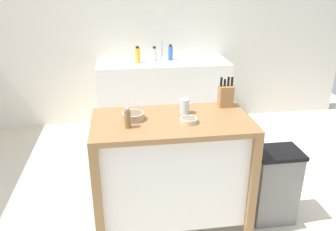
{
  "coord_description": "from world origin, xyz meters",
  "views": [
    {
      "loc": [
        -0.29,
        -2.11,
        1.89
      ],
      "look_at": [
        0.06,
        0.36,
        0.86
      ],
      "focal_mm": 36.4,
      "sensor_mm": 36.0,
      "label": 1
    }
  ],
  "objects_px": {
    "kitchen_island": "(172,167)",
    "drinking_cup": "(185,106)",
    "pepper_grinder": "(128,118)",
    "bottle_dish_soap": "(170,53)",
    "sink_faucet": "(162,50)",
    "bowl_stoneware_deep": "(133,116)",
    "knife_block": "(226,95)",
    "trash_bin": "(274,185)",
    "bowl_ceramic_wide": "(189,120)",
    "bottle_spray_cleaner": "(138,55)",
    "bottle_hand_soap": "(154,54)"
  },
  "relations": [
    {
      "from": "kitchen_island",
      "to": "knife_block",
      "type": "height_order",
      "value": "knife_block"
    },
    {
      "from": "kitchen_island",
      "to": "bottle_dish_soap",
      "type": "relative_size",
      "value": 6.04
    },
    {
      "from": "kitchen_island",
      "to": "drinking_cup",
      "type": "bearing_deg",
      "value": 42.97
    },
    {
      "from": "bowl_ceramic_wide",
      "to": "drinking_cup",
      "type": "xyz_separation_m",
      "value": [
        0.0,
        0.18,
        0.04
      ]
    },
    {
      "from": "drinking_cup",
      "to": "trash_bin",
      "type": "height_order",
      "value": "drinking_cup"
    },
    {
      "from": "kitchen_island",
      "to": "pepper_grinder",
      "type": "relative_size",
      "value": 7.64
    },
    {
      "from": "sink_faucet",
      "to": "bowl_stoneware_deep",
      "type": "bearing_deg",
      "value": -103.07
    },
    {
      "from": "knife_block",
      "to": "drinking_cup",
      "type": "xyz_separation_m",
      "value": [
        -0.35,
        -0.11,
        -0.03
      ]
    },
    {
      "from": "kitchen_island",
      "to": "bowl_stoneware_deep",
      "type": "distance_m",
      "value": 0.52
    },
    {
      "from": "bottle_dish_soap",
      "to": "bottle_spray_cleaner",
      "type": "bearing_deg",
      "value": -167.37
    },
    {
      "from": "bowl_ceramic_wide",
      "to": "bottle_spray_cleaner",
      "type": "height_order",
      "value": "bottle_spray_cleaner"
    },
    {
      "from": "knife_block",
      "to": "drinking_cup",
      "type": "height_order",
      "value": "knife_block"
    },
    {
      "from": "knife_block",
      "to": "pepper_grinder",
      "type": "xyz_separation_m",
      "value": [
        -0.79,
        -0.31,
        -0.02
      ]
    },
    {
      "from": "trash_bin",
      "to": "bottle_spray_cleaner",
      "type": "relative_size",
      "value": 3.11
    },
    {
      "from": "drinking_cup",
      "to": "pepper_grinder",
      "type": "relative_size",
      "value": 0.74
    },
    {
      "from": "pepper_grinder",
      "to": "drinking_cup",
      "type": "bearing_deg",
      "value": 25.14
    },
    {
      "from": "bowl_ceramic_wide",
      "to": "bottle_dish_soap",
      "type": "height_order",
      "value": "bottle_dish_soap"
    },
    {
      "from": "trash_bin",
      "to": "sink_faucet",
      "type": "distance_m",
      "value": 2.28
    },
    {
      "from": "bottle_spray_cleaner",
      "to": "bottle_dish_soap",
      "type": "bearing_deg",
      "value": 12.63
    },
    {
      "from": "bowl_ceramic_wide",
      "to": "drinking_cup",
      "type": "relative_size",
      "value": 1.1
    },
    {
      "from": "trash_bin",
      "to": "bottle_dish_soap",
      "type": "bearing_deg",
      "value": 105.45
    },
    {
      "from": "pepper_grinder",
      "to": "bottle_dish_soap",
      "type": "relative_size",
      "value": 0.79
    },
    {
      "from": "bowl_ceramic_wide",
      "to": "trash_bin",
      "type": "height_order",
      "value": "bowl_ceramic_wide"
    },
    {
      "from": "sink_faucet",
      "to": "bottle_spray_cleaner",
      "type": "height_order",
      "value": "sink_faucet"
    },
    {
      "from": "bowl_ceramic_wide",
      "to": "kitchen_island",
      "type": "bearing_deg",
      "value": 146.85
    },
    {
      "from": "sink_faucet",
      "to": "bottle_dish_soap",
      "type": "distance_m",
      "value": 0.13
    },
    {
      "from": "trash_bin",
      "to": "bottle_hand_soap",
      "type": "distance_m",
      "value": 2.22
    },
    {
      "from": "kitchen_island",
      "to": "bottle_hand_soap",
      "type": "relative_size",
      "value": 6.53
    },
    {
      "from": "bowl_stoneware_deep",
      "to": "sink_faucet",
      "type": "relative_size",
      "value": 0.74
    },
    {
      "from": "bowl_stoneware_deep",
      "to": "bowl_ceramic_wide",
      "type": "xyz_separation_m",
      "value": [
        0.39,
        -0.11,
        -0.01
      ]
    },
    {
      "from": "bottle_dish_soap",
      "to": "pepper_grinder",
      "type": "bearing_deg",
      "value": -106.5
    },
    {
      "from": "trash_bin",
      "to": "bottle_dish_soap",
      "type": "distance_m",
      "value": 2.18
    },
    {
      "from": "bowl_ceramic_wide",
      "to": "bottle_hand_soap",
      "type": "bearing_deg",
      "value": 91.2
    },
    {
      "from": "knife_block",
      "to": "bottle_hand_soap",
      "type": "bearing_deg",
      "value": 103.31
    },
    {
      "from": "bowl_stoneware_deep",
      "to": "sink_faucet",
      "type": "height_order",
      "value": "sink_faucet"
    },
    {
      "from": "kitchen_island",
      "to": "trash_bin",
      "type": "distance_m",
      "value": 0.85
    },
    {
      "from": "knife_block",
      "to": "bottle_spray_cleaner",
      "type": "xyz_separation_m",
      "value": [
        -0.61,
        1.62,
        -0.01
      ]
    },
    {
      "from": "bottle_spray_cleaner",
      "to": "bottle_hand_soap",
      "type": "relative_size",
      "value": 1.12
    },
    {
      "from": "pepper_grinder",
      "to": "bottle_spray_cleaner",
      "type": "height_order",
      "value": "bottle_spray_cleaner"
    },
    {
      "from": "drinking_cup",
      "to": "trash_bin",
      "type": "bearing_deg",
      "value": -14.79
    },
    {
      "from": "knife_block",
      "to": "kitchen_island",
      "type": "bearing_deg",
      "value": -155.59
    },
    {
      "from": "bowl_stoneware_deep",
      "to": "bottle_spray_cleaner",
      "type": "distance_m",
      "value": 1.79
    },
    {
      "from": "drinking_cup",
      "to": "bottle_hand_soap",
      "type": "distance_m",
      "value": 1.79
    },
    {
      "from": "knife_block",
      "to": "trash_bin",
      "type": "relative_size",
      "value": 0.39
    },
    {
      "from": "sink_faucet",
      "to": "kitchen_island",
      "type": "bearing_deg",
      "value": -94.93
    },
    {
      "from": "kitchen_island",
      "to": "bottle_dish_soap",
      "type": "distance_m",
      "value": 2.0
    },
    {
      "from": "kitchen_island",
      "to": "drinking_cup",
      "type": "distance_m",
      "value": 0.48
    },
    {
      "from": "pepper_grinder",
      "to": "bottle_spray_cleaner",
      "type": "relative_size",
      "value": 0.76
    },
    {
      "from": "drinking_cup",
      "to": "bottle_hand_soap",
      "type": "xyz_separation_m",
      "value": [
        -0.04,
        1.79,
        0.02
      ]
    },
    {
      "from": "kitchen_island",
      "to": "bottle_dish_soap",
      "type": "xyz_separation_m",
      "value": [
        0.27,
        1.92,
        0.48
      ]
    }
  ]
}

